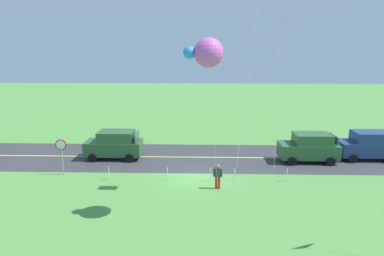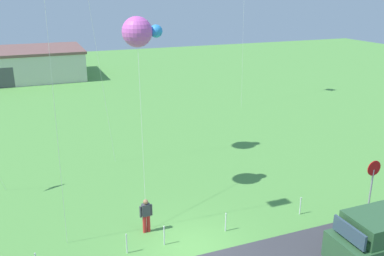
% 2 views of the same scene
% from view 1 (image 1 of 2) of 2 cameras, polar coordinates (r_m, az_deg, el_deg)
% --- Properties ---
extents(ground_plane, '(120.00, 120.00, 0.10)m').
position_cam_1_polar(ground_plane, '(22.45, 0.67, -8.66)').
color(ground_plane, '#549342').
extents(asphalt_road, '(120.00, 7.00, 0.00)m').
position_cam_1_polar(asphalt_road, '(26.17, 0.81, -5.19)').
color(asphalt_road, '#38383D').
rests_on(asphalt_road, ground).
extents(road_centre_stripe, '(120.00, 0.16, 0.00)m').
position_cam_1_polar(road_centre_stripe, '(26.17, 0.81, -5.18)').
color(road_centre_stripe, '#E5E04C').
rests_on(road_centre_stripe, asphalt_road).
extents(car_suv_foreground, '(4.40, 2.12, 2.24)m').
position_cam_1_polar(car_suv_foreground, '(26.34, -13.53, -2.83)').
color(car_suv_foreground, '#2D5633').
rests_on(car_suv_foreground, ground).
extents(car_parked_west_near, '(4.40, 2.12, 2.24)m').
position_cam_1_polar(car_parked_west_near, '(26.50, 20.01, -3.20)').
color(car_parked_west_near, '#2D5633').
rests_on(car_parked_west_near, ground).
extents(car_parked_west_far, '(4.40, 2.12, 2.24)m').
position_cam_1_polar(car_parked_west_far, '(28.99, 28.70, -2.66)').
color(car_parked_west_far, navy).
rests_on(car_parked_west_far, ground).
extents(stop_sign, '(0.76, 0.08, 2.56)m').
position_cam_1_polar(stop_sign, '(23.88, -22.11, -3.61)').
color(stop_sign, gray).
rests_on(stop_sign, ground).
extents(person_adult_near, '(0.58, 0.22, 1.60)m').
position_cam_1_polar(person_adult_near, '(20.35, 4.59, -8.39)').
color(person_adult_near, red).
rests_on(person_adult_near, ground).
extents(kite_red_low, '(1.95, 3.94, 9.09)m').
position_cam_1_polar(kite_red_low, '(15.57, 2.70, 13.18)').
color(kite_red_low, silver).
rests_on(kite_red_low, ground).
extents(fence_post_0, '(0.05, 0.05, 0.90)m').
position_cam_1_polar(fence_post_0, '(22.36, 16.43, -7.98)').
color(fence_post_0, silver).
rests_on(fence_post_0, ground).
extents(fence_post_1, '(0.05, 0.05, 0.90)m').
position_cam_1_polar(fence_post_1, '(21.73, 7.51, -8.15)').
color(fence_post_1, silver).
rests_on(fence_post_1, ground).
extents(fence_post_2, '(0.05, 0.05, 0.90)m').
position_cam_1_polar(fence_post_2, '(21.63, 3.27, -8.17)').
color(fence_post_2, silver).
rests_on(fence_post_2, ground).
extents(fence_post_3, '(0.05, 0.05, 0.90)m').
position_cam_1_polar(fence_post_3, '(21.72, -4.36, -8.08)').
color(fence_post_3, silver).
rests_on(fence_post_3, ground).
extents(fence_post_4, '(0.05, 0.05, 0.90)m').
position_cam_1_polar(fence_post_4, '(22.46, -14.50, -7.75)').
color(fence_post_4, silver).
rests_on(fence_post_4, ground).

